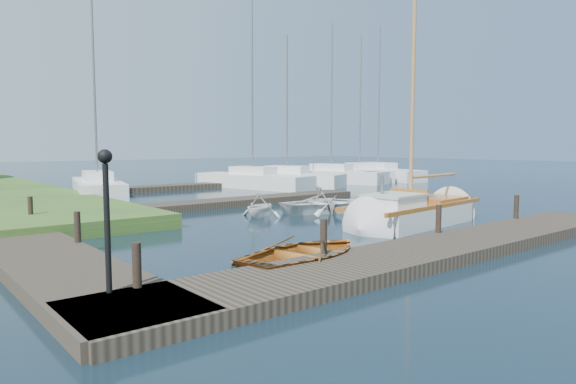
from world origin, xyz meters
TOP-DOWN VIEW (x-y plane):
  - ground at (0.00, 0.00)m, footprint 160.00×160.00m
  - near_dock at (0.00, -6.00)m, footprint 18.00×2.20m
  - left_dock at (-8.00, 2.00)m, footprint 2.20×18.00m
  - far_dock at (2.00, 6.50)m, footprint 14.00×1.60m
  - pontoon at (10.00, 16.00)m, footprint 30.00×1.60m
  - mooring_post_0 at (-7.50, -5.00)m, footprint 0.16×0.16m
  - mooring_post_1 at (-3.00, -5.00)m, footprint 0.16×0.16m
  - mooring_post_2 at (1.50, -5.00)m, footprint 0.16×0.16m
  - mooring_post_3 at (6.00, -5.00)m, footprint 0.16×0.16m
  - mooring_post_4 at (-7.00, 0.00)m, footprint 0.16×0.16m
  - mooring_post_5 at (-7.00, 5.00)m, footprint 0.16×0.16m
  - lamp_post at (-8.00, -5.00)m, footprint 0.24×0.24m
  - sailboat at (3.76, -2.51)m, footprint 7.32×2.74m
  - dinghy at (-3.23, -4.66)m, footprint 4.05×3.18m
  - tender_b at (0.65, 2.54)m, footprint 2.60×2.50m
  - tender_c at (3.85, 2.02)m, footprint 4.66×3.79m
  - tender_d at (4.36, 2.99)m, footprint 1.95×1.70m
  - marina_boat_0 at (-1.62, 14.29)m, footprint 3.94×7.85m
  - marina_boat_3 at (8.24, 13.78)m, footprint 4.12×8.86m
  - marina_boat_4 at (10.80, 13.39)m, footprint 5.10×8.04m
  - marina_boat_5 at (15.61, 14.11)m, footprint 4.57×8.71m
  - marina_boat_6 at (18.69, 14.10)m, footprint 4.23×7.13m
  - marina_boat_7 at (20.68, 13.93)m, footprint 3.15×8.77m

SIDE VIEW (x-z plane):
  - ground at x=0.00m, z-range 0.00..0.00m
  - near_dock at x=0.00m, z-range 0.00..0.30m
  - left_dock at x=-8.00m, z-range 0.00..0.30m
  - far_dock at x=2.00m, z-range 0.00..0.30m
  - pontoon at x=10.00m, z-range 0.00..0.30m
  - sailboat at x=3.76m, z-range -4.57..5.26m
  - dinghy at x=-3.23m, z-range 0.00..0.76m
  - tender_c at x=3.85m, z-range 0.00..0.85m
  - tender_d at x=4.36m, z-range 0.00..0.99m
  - tender_b at x=0.65m, z-range 0.00..1.06m
  - marina_boat_4 at x=10.80m, z-range -4.44..5.57m
  - marina_boat_5 at x=15.61m, z-range -5.25..6.40m
  - marina_boat_7 at x=20.68m, z-range -5.45..6.61m
  - marina_boat_0 at x=-1.62m, z-range -5.18..6.34m
  - marina_boat_3 at x=8.24m, z-range -5.57..6.73m
  - marina_boat_6 at x=18.69m, z-range -5.00..6.17m
  - mooring_post_0 at x=-7.50m, z-range 0.30..1.10m
  - mooring_post_1 at x=-3.00m, z-range 0.30..1.10m
  - mooring_post_2 at x=1.50m, z-range 0.30..1.10m
  - mooring_post_3 at x=6.00m, z-range 0.30..1.10m
  - mooring_post_4 at x=-7.00m, z-range 0.30..1.10m
  - mooring_post_5 at x=-7.00m, z-range 0.30..1.10m
  - lamp_post at x=-8.00m, z-range 0.65..3.09m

